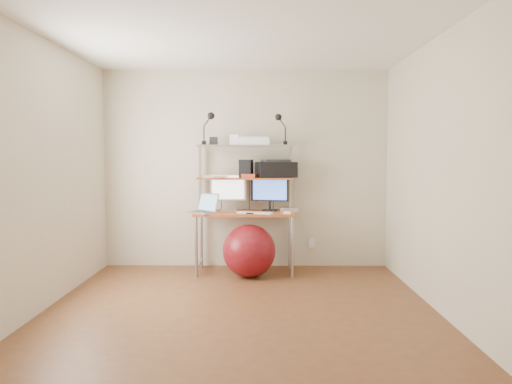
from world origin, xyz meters
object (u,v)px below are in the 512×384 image
(monitor_black, at_px, (270,192))
(laptop, at_px, (205,209))
(printer, at_px, (276,169))
(monitor_silver, at_px, (228,190))
(exercise_ball, at_px, (249,251))

(monitor_black, relative_size, laptop, 1.10)
(laptop, relative_size, printer, 0.80)
(monitor_silver, xyz_separation_m, exercise_ball, (0.27, -0.36, -0.69))
(monitor_black, distance_m, laptop, 0.83)
(monitor_silver, distance_m, exercise_ball, 0.82)
(monitor_black, bearing_deg, exercise_ball, -109.78)
(exercise_ball, bearing_deg, monitor_silver, 126.43)
(monitor_black, height_order, printer, printer)
(monitor_silver, relative_size, exercise_ball, 0.79)
(printer, height_order, exercise_ball, printer)
(monitor_black, xyz_separation_m, laptop, (-0.77, -0.24, -0.19))
(monitor_silver, relative_size, laptop, 1.15)
(monitor_black, bearing_deg, printer, 35.72)
(printer, xyz_separation_m, exercise_ball, (-0.32, -0.42, -0.95))
(laptop, bearing_deg, monitor_silver, 83.96)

